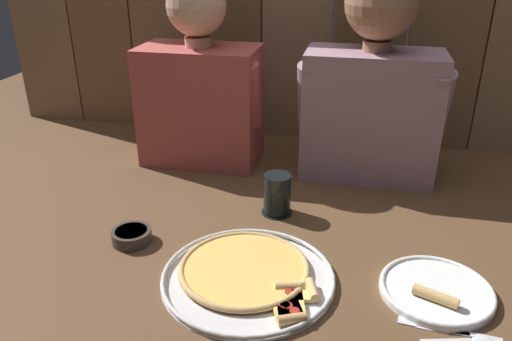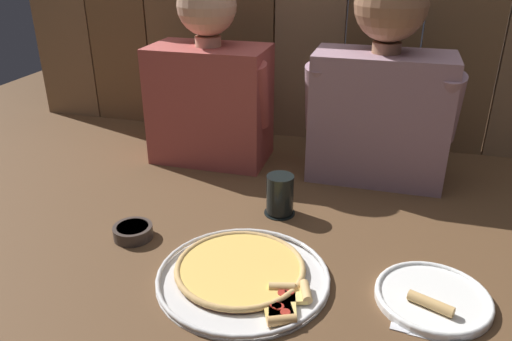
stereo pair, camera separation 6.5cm
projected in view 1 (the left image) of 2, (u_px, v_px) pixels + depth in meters
The scene contains 10 objects.
ground_plane at pixel (243, 259), 1.15m from camera, with size 3.20×3.20×0.00m, color brown.
pizza_tray at pixel (248, 274), 1.08m from camera, with size 0.38×0.38×0.03m.
dinner_plate at pixel (436, 290), 1.04m from camera, with size 0.23×0.23×0.03m.
drinking_glass at pixel (277, 195), 1.32m from camera, with size 0.08×0.08×0.11m.
dipping_bowl at pixel (132, 235), 1.21m from camera, with size 0.10×0.10×0.03m.
table_fork at pixel (429, 326), 0.95m from camera, with size 0.13×0.03×0.01m.
table_knife at pixel (457, 331), 0.94m from camera, with size 0.16×0.03×0.01m.
table_spoon at pixel (472, 340), 0.92m from camera, with size 0.14×0.05×0.01m.
diner_left at pixel (200, 81), 1.56m from camera, with size 0.40×0.22×0.59m.
diner_right at pixel (373, 82), 1.45m from camera, with size 0.43×0.22×0.62m.
Camera 1 is at (0.23, -0.93, 0.67)m, focal length 35.07 mm.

